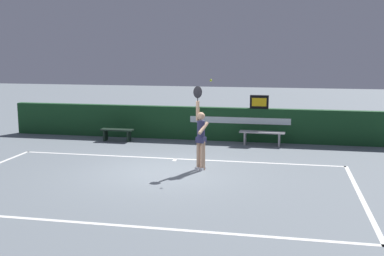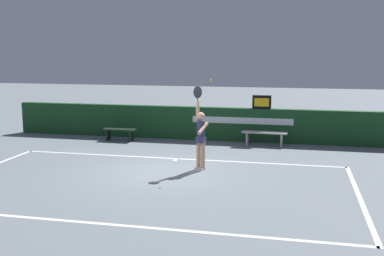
{
  "view_description": "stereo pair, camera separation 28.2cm",
  "coord_description": "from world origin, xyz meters",
  "px_view_note": "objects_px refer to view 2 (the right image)",
  "views": [
    {
      "loc": [
        3.32,
        -12.42,
        3.39
      ],
      "look_at": [
        0.72,
        0.5,
        1.18
      ],
      "focal_mm": 44.24,
      "sensor_mm": 36.0,
      "label": 1
    },
    {
      "loc": [
        3.6,
        -12.36,
        3.39
      ],
      "look_at": [
        0.72,
        0.5,
        1.18
      ],
      "focal_mm": 44.24,
      "sensor_mm": 36.0,
      "label": 2
    }
  ],
  "objects_px": {
    "tennis_ball": "(211,80)",
    "courtside_bench_far": "(120,132)",
    "speed_display": "(262,102)",
    "courtside_bench_near": "(264,135)",
    "tennis_player": "(201,136)"
  },
  "relations": [
    {
      "from": "tennis_ball",
      "to": "courtside_bench_far",
      "type": "relative_size",
      "value": 0.05
    },
    {
      "from": "speed_display",
      "to": "courtside_bench_near",
      "type": "relative_size",
      "value": 0.42
    },
    {
      "from": "tennis_ball",
      "to": "courtside_bench_near",
      "type": "bearing_deg",
      "value": 72.66
    },
    {
      "from": "speed_display",
      "to": "tennis_ball",
      "type": "bearing_deg",
      "value": -103.2
    },
    {
      "from": "speed_display",
      "to": "courtside_bench_near",
      "type": "height_order",
      "value": "speed_display"
    },
    {
      "from": "tennis_ball",
      "to": "speed_display",
      "type": "bearing_deg",
      "value": 76.8
    },
    {
      "from": "courtside_bench_near",
      "to": "tennis_ball",
      "type": "bearing_deg",
      "value": -107.34
    },
    {
      "from": "speed_display",
      "to": "tennis_player",
      "type": "bearing_deg",
      "value": -107.1
    },
    {
      "from": "tennis_ball",
      "to": "courtside_bench_near",
      "type": "height_order",
      "value": "tennis_ball"
    },
    {
      "from": "tennis_ball",
      "to": "courtside_bench_near",
      "type": "xyz_separation_m",
      "value": [
        1.23,
        3.93,
        -2.16
      ]
    },
    {
      "from": "speed_display",
      "to": "courtside_bench_far",
      "type": "bearing_deg",
      "value": -169.97
    },
    {
      "from": "tennis_player",
      "to": "courtside_bench_near",
      "type": "distance_m",
      "value": 4.16
    },
    {
      "from": "tennis_ball",
      "to": "courtside_bench_far",
      "type": "xyz_separation_m",
      "value": [
        -4.09,
        3.63,
        -2.21
      ]
    },
    {
      "from": "tennis_ball",
      "to": "courtside_bench_far",
      "type": "bearing_deg",
      "value": 138.43
    },
    {
      "from": "courtside_bench_near",
      "to": "speed_display",
      "type": "bearing_deg",
      "value": 104.83
    }
  ]
}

